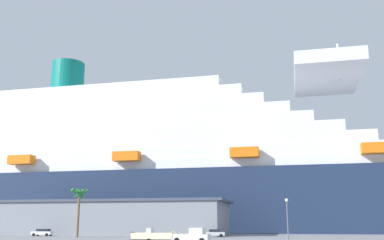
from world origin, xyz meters
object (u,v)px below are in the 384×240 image
at_px(small_boat_on_trailer, 158,236).
at_px(palm_tree, 79,197).
at_px(street_lamp, 287,213).
at_px(parked_car_silver_sedan, 214,233).
at_px(pickup_truck, 192,236).
at_px(parked_car_black_coupe, 120,232).
at_px(parked_car_white_van, 43,232).
at_px(cruise_ship, 136,174).

bearing_deg(small_boat_on_trailer, palm_tree, 139.05).
relative_size(street_lamp, parked_car_silver_sedan, 1.49).
relative_size(pickup_truck, parked_car_silver_sedan, 1.24).
bearing_deg(parked_car_black_coupe, pickup_truck, -53.78).
bearing_deg(palm_tree, parked_car_white_van, 150.53).
height_order(parked_car_white_van, parked_car_silver_sedan, same).
distance_m(palm_tree, parked_car_silver_sedan, 29.01).
bearing_deg(street_lamp, parked_car_black_coupe, 150.82).
bearing_deg(parked_car_silver_sedan, street_lamp, -47.90).
xyz_separation_m(pickup_truck, small_boat_on_trailer, (-5.25, 0.34, -0.09)).
relative_size(parked_car_white_van, parked_car_silver_sedan, 1.04).
bearing_deg(parked_car_silver_sedan, small_boat_on_trailer, -96.47).
relative_size(palm_tree, parked_car_black_coupe, 2.22).
height_order(cruise_ship, palm_tree, cruise_ship).
distance_m(pickup_truck, small_boat_on_trailer, 5.27).
distance_m(cruise_ship, street_lamp, 82.26).
bearing_deg(pickup_truck, cruise_ship, 115.80).
bearing_deg(parked_car_white_van, small_boat_on_trailer, -37.47).
distance_m(pickup_truck, parked_car_white_van, 48.91).
bearing_deg(palm_tree, pickup_truck, -35.79).
distance_m(pickup_truck, parked_car_black_coupe, 41.45).
distance_m(pickup_truck, parked_car_silver_sedan, 29.38).
relative_size(cruise_ship, parked_car_black_coupe, 53.41).
bearing_deg(pickup_truck, palm_tree, 144.21).
height_order(pickup_truck, small_boat_on_trailer, pickup_truck).
relative_size(street_lamp, parked_car_black_coupe, 1.54).
distance_m(pickup_truck, palm_tree, 36.10).
bearing_deg(parked_car_black_coupe, parked_car_white_van, -159.29).
bearing_deg(parked_car_black_coupe, cruise_ship, 106.02).
relative_size(pickup_truck, palm_tree, 0.58).
bearing_deg(parked_car_silver_sedan, palm_tree, -162.19).
xyz_separation_m(pickup_truck, parked_car_silver_sedan, (-1.97, 29.31, -0.21)).
bearing_deg(street_lamp, parked_car_white_van, 164.34).
height_order(small_boat_on_trailer, parked_car_silver_sedan, small_boat_on_trailer).
distance_m(palm_tree, street_lamp, 43.15).
bearing_deg(palm_tree, parked_car_black_coupe, 71.58).
height_order(small_boat_on_trailer, parked_car_black_coupe, small_boat_on_trailer).
height_order(parked_car_white_van, parked_car_black_coupe, same).
relative_size(palm_tree, street_lamp, 1.44).
relative_size(small_boat_on_trailer, parked_car_silver_sedan, 1.95).
xyz_separation_m(street_lamp, parked_car_white_van, (-53.97, 15.13, -3.74)).
bearing_deg(pickup_truck, street_lamp, 42.35).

